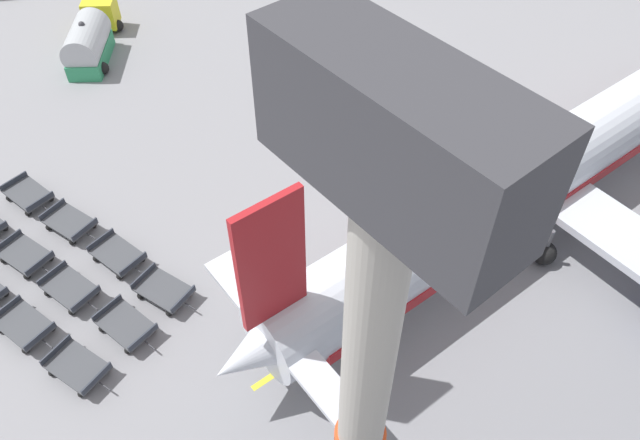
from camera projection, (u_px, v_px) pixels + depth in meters
ground_plane at (385, 46)px, 46.94m from camera, size 500.00×500.00×0.00m
airplane at (554, 163)px, 33.38m from camera, size 33.53×42.66×11.27m
fuel_tanker_secondary at (91, 39)px, 45.02m from camera, size 7.81×6.78×3.23m
baggage_dolly_row_near_col_c at (24, 325)px, 29.50m from camera, size 3.53×2.35×0.92m
baggage_dolly_row_near_col_d at (78, 367)px, 28.00m from camera, size 3.52×2.46×0.92m
baggage_dolly_row_mid_a_col_b at (25, 255)px, 32.43m from camera, size 3.53×2.40×0.92m
baggage_dolly_row_mid_a_col_c at (70, 289)px, 30.96m from camera, size 3.53×2.33×0.92m
baggage_dolly_row_mid_a_col_d at (126, 325)px, 29.50m from camera, size 3.52×2.24×0.92m
baggage_dolly_row_mid_b_col_a at (28, 195)px, 35.46m from camera, size 3.52×2.22×0.92m
baggage_dolly_row_mid_b_col_b at (70, 222)px, 34.00m from camera, size 3.53×2.42×0.92m
baggage_dolly_row_mid_b_col_c at (118, 255)px, 32.44m from camera, size 3.52×2.26×0.92m
baggage_dolly_row_mid_b_col_d at (164, 290)px, 30.89m from camera, size 3.52×2.47×0.92m
stand_guidance_stripe at (420, 277)px, 32.05m from camera, size 1.14×20.64×0.01m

